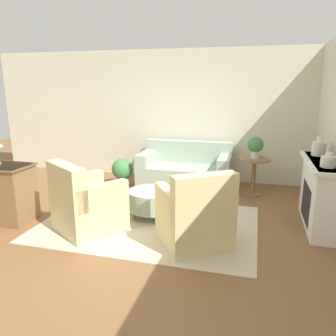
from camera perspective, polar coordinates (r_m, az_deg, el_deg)
The scene contains 14 objects.
ground_plane at distance 5.08m, azimuth -3.30°, elevation -9.61°, with size 16.00×16.00×0.00m, color brown.
wall_back at distance 7.27m, azimuth 3.28°, elevation 9.07°, with size 9.24×0.12×2.80m.
rug at distance 5.08m, azimuth -3.30°, elevation -9.56°, with size 3.20×2.22×0.01m.
couch at distance 6.86m, azimuth 3.06°, elevation -0.37°, with size 1.87×0.95×0.90m.
armchair_left at distance 4.84m, azimuth -14.21°, elevation -6.32°, with size 1.14×1.15×1.01m.
armchair_right at distance 4.32m, azimuth 4.83°, elevation -8.45°, with size 1.14×1.15×1.01m.
ottoman_table at distance 5.24m, azimuth -2.78°, elevation -5.53°, with size 0.75×0.75×0.42m.
side_table at distance 6.40m, azimuth 14.72°, elevation -0.32°, with size 0.60×0.60×0.72m.
fireplace at distance 5.29m, azimuth 24.95°, elevation -3.88°, with size 0.44×1.48×1.00m.
dresser at distance 5.68m, azimuth -27.23°, elevation -3.68°, with size 1.04×0.57×0.89m.
vase_mantel_near at distance 5.52m, azimuth 24.80°, elevation 3.17°, with size 0.21×0.21×0.29m.
vase_mantel_far at distance 4.79m, azimuth 26.17°, elevation 1.08°, with size 0.20×0.20×0.20m.
potted_plant_on_side_table at distance 6.30m, azimuth 14.99°, elevation 3.78°, with size 0.29×0.29×0.41m.
potted_plant_floor at distance 6.90m, azimuth -7.97°, elevation -0.44°, with size 0.44×0.44×0.57m.
Camera 1 is at (1.49, -4.40, 2.05)m, focal length 35.00 mm.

